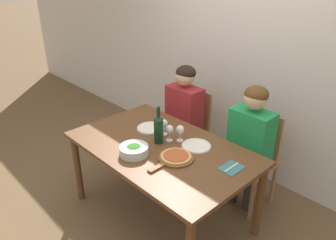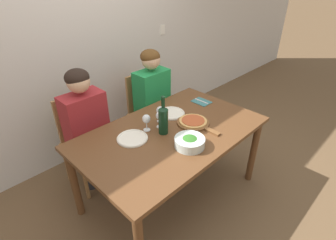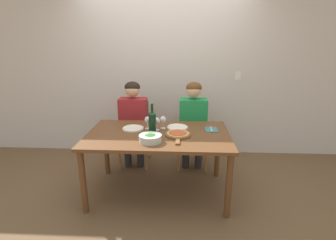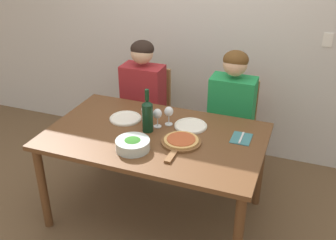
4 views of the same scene
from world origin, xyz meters
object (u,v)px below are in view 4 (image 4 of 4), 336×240
object	(u,v)px
pizza_on_board	(181,142)
fork_on_napkin	(241,138)
dinner_plate_left	(126,118)
dinner_plate_right	(191,126)
chair_right	(232,126)
wine_bottle	(147,115)
wine_glass_right	(169,112)
wine_glass_centre	(157,114)
chair_left	(148,112)
person_man	(231,107)
wine_glass_left	(146,110)
person_woman	(142,93)
broccoli_bowl	(133,145)

from	to	relation	value
pizza_on_board	fork_on_napkin	world-z (taller)	pizza_on_board
dinner_plate_left	dinner_plate_right	xyz separation A→B (m)	(0.52, 0.06, 0.00)
chair_right	wine_bottle	world-z (taller)	wine_bottle
wine_glass_right	wine_glass_centre	xyz separation A→B (m)	(-0.07, -0.06, 0.00)
chair_right	wine_glass_right	distance (m)	0.81
chair_left	person_man	distance (m)	0.88
fork_on_napkin	person_man	bearing A→B (deg)	109.84
fork_on_napkin	wine_glass_left	bearing A→B (deg)	-179.81
wine_bottle	dinner_plate_left	bearing A→B (deg)	155.10
pizza_on_board	wine_glass_left	bearing A→B (deg)	149.03
dinner_plate_left	dinner_plate_right	size ratio (longest dim) A/B	1.00
person_woman	dinner_plate_left	bearing A→B (deg)	-79.66
dinner_plate_right	wine_glass_left	size ratio (longest dim) A/B	1.68
person_man	wine_glass_right	xyz separation A→B (m)	(-0.38, -0.51, 0.12)
wine_bottle	fork_on_napkin	distance (m)	0.71
chair_right	fork_on_napkin	world-z (taller)	chair_right
person_man	chair_right	bearing A→B (deg)	90.00
wine_glass_left	wine_glass_right	distance (m)	0.18
person_woman	dinner_plate_right	size ratio (longest dim) A/B	4.85
chair_left	wine_glass_right	size ratio (longest dim) A/B	6.05
dinner_plate_right	pizza_on_board	xyz separation A→B (m)	(0.01, -0.27, 0.01)
pizza_on_board	person_woman	bearing A→B (deg)	130.20
person_woman	wine_glass_right	bearing A→B (deg)	-48.48
dinner_plate_right	wine_glass_centre	world-z (taller)	wine_glass_centre
person_woman	pizza_on_board	xyz separation A→B (m)	(0.64, -0.75, 0.03)
broccoli_bowl	dinner_plate_right	bearing A→B (deg)	59.39
person_woman	wine_glass_centre	world-z (taller)	person_woman
person_man	broccoli_bowl	size ratio (longest dim) A/B	5.14
chair_right	wine_glass_centre	distance (m)	0.90
wine_glass_centre	chair_right	bearing A→B (deg)	57.03
chair_left	person_man	bearing A→B (deg)	-7.53
chair_left	fork_on_napkin	xyz separation A→B (m)	(1.03, -0.64, 0.26)
person_woman	wine_glass_right	distance (m)	0.70
chair_right	dinner_plate_left	world-z (taller)	chair_right
chair_left	dinner_plate_right	bearing A→B (deg)	-43.75
person_man	dinner_plate_right	xyz separation A→B (m)	(-0.21, -0.49, 0.02)
person_woman	pizza_on_board	size ratio (longest dim) A/B	2.87
broccoli_bowl	wine_glass_left	world-z (taller)	wine_glass_left
wine_glass_centre	pizza_on_board	bearing A→B (deg)	-35.10
wine_glass_left	chair_left	bearing A→B (deg)	112.91
wine_bottle	broccoli_bowl	world-z (taller)	wine_bottle
pizza_on_board	fork_on_napkin	bearing A→B (deg)	29.58
person_woman	wine_glass_centre	distance (m)	0.71
person_man	wine_glass_right	world-z (taller)	person_man
broccoli_bowl	wine_glass_right	xyz separation A→B (m)	(0.10, 0.43, 0.07)
pizza_on_board	wine_glass_right	world-z (taller)	wine_glass_right
person_woman	wine_glass_right	size ratio (longest dim) A/B	8.13
person_man	pizza_on_board	xyz separation A→B (m)	(-0.20, -0.75, 0.03)
chair_left	dinner_plate_left	size ratio (longest dim) A/B	3.61
person_woman	chair_left	bearing A→B (deg)	90.00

